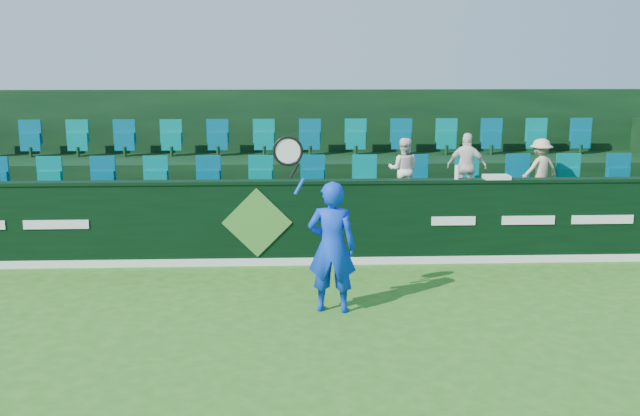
{
  "coord_description": "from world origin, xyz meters",
  "views": [
    {
      "loc": [
        0.53,
        -7.0,
        3.17
      ],
      "look_at": [
        0.94,
        2.8,
        1.15
      ],
      "focal_mm": 40.0,
      "sensor_mm": 36.0,
      "label": 1
    }
  ],
  "objects_px": {
    "tennis_player": "(331,246)",
    "drinks_bottle": "(457,172)",
    "spectator_middle": "(467,167)",
    "spectator_right": "(540,169)",
    "towel": "(497,177)",
    "spectator_left": "(403,169)"
  },
  "relations": [
    {
      "from": "tennis_player",
      "to": "drinks_bottle",
      "type": "bearing_deg",
      "value": 46.51
    },
    {
      "from": "drinks_bottle",
      "to": "spectator_middle",
      "type": "bearing_deg",
      "value": 68.72
    },
    {
      "from": "tennis_player",
      "to": "spectator_right",
      "type": "bearing_deg",
      "value": 41.08
    },
    {
      "from": "towel",
      "to": "spectator_left",
      "type": "bearing_deg",
      "value": 139.4
    },
    {
      "from": "tennis_player",
      "to": "spectator_left",
      "type": "bearing_deg",
      "value": 66.74
    },
    {
      "from": "spectator_middle",
      "to": "towel",
      "type": "bearing_deg",
      "value": 124.48
    },
    {
      "from": "towel",
      "to": "drinks_bottle",
      "type": "height_order",
      "value": "drinks_bottle"
    },
    {
      "from": "spectator_middle",
      "to": "towel",
      "type": "height_order",
      "value": "spectator_middle"
    },
    {
      "from": "drinks_bottle",
      "to": "tennis_player",
      "type": "bearing_deg",
      "value": -133.49
    },
    {
      "from": "tennis_player",
      "to": "spectator_middle",
      "type": "xyz_separation_m",
      "value": [
        2.55,
        3.35,
        0.52
      ]
    },
    {
      "from": "spectator_left",
      "to": "towel",
      "type": "relative_size",
      "value": 2.69
    },
    {
      "from": "tennis_player",
      "to": "spectator_left",
      "type": "xyz_separation_m",
      "value": [
        1.44,
        3.35,
        0.47
      ]
    },
    {
      "from": "spectator_right",
      "to": "towel",
      "type": "xyz_separation_m",
      "value": [
        -1.09,
        -1.12,
        0.05
      ]
    },
    {
      "from": "spectator_middle",
      "to": "towel",
      "type": "relative_size",
      "value": 2.9
    },
    {
      "from": "towel",
      "to": "drinks_bottle",
      "type": "relative_size",
      "value": 1.8
    },
    {
      "from": "spectator_left",
      "to": "spectator_right",
      "type": "relative_size",
      "value": 1.02
    },
    {
      "from": "tennis_player",
      "to": "spectator_right",
      "type": "relative_size",
      "value": 2.21
    },
    {
      "from": "spectator_left",
      "to": "drinks_bottle",
      "type": "distance_m",
      "value": 1.31
    },
    {
      "from": "tennis_player",
      "to": "spectator_middle",
      "type": "distance_m",
      "value": 4.24
    },
    {
      "from": "spectator_left",
      "to": "towel",
      "type": "distance_m",
      "value": 1.72
    },
    {
      "from": "tennis_player",
      "to": "spectator_middle",
      "type": "bearing_deg",
      "value": 52.71
    },
    {
      "from": "spectator_right",
      "to": "drinks_bottle",
      "type": "distance_m",
      "value": 2.06
    }
  ]
}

